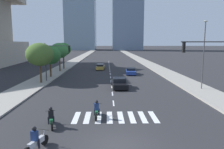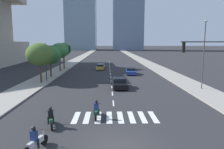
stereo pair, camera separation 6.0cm
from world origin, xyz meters
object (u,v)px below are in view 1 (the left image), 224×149
Objects in this scene: sedan_blue_0 at (131,71)px; sedan_gold_2 at (100,67)px; sedan_black_1 at (119,83)px; traffic_signal_far at (55,55)px; motorcycle_third at (51,119)px; street_lamp_east at (204,50)px; street_tree_nearest at (40,55)px; motorcycle_trailing at (97,111)px; motorcycle_lead at (36,141)px; street_tree_third at (59,51)px; traffic_signal_near at (215,61)px; street_tree_second at (50,55)px; street_tree_fourth at (63,49)px.

sedan_blue_0 is 0.95× the size of sedan_gold_2.
traffic_signal_far is (-9.58, 4.67, 3.49)m from sedan_black_1.
motorcycle_third is 0.23× the size of street_lamp_east.
street_tree_nearest reaches higher than sedan_black_1.
sedan_black_1 reaches higher than sedan_blue_0.
motorcycle_trailing is at bearing -66.21° from traffic_signal_far.
motorcycle_third is 0.34× the size of street_tree_nearest.
motorcycle_lead is 0.36× the size of street_tree_third.
traffic_signal_near reaches higher than sedan_blue_0.
sedan_black_1 is 0.53× the size of street_lamp_east.
motorcycle_trailing is 16.96m from street_lamp_east.
street_tree_fourth is at bearing 90.00° from street_tree_second.
street_tree_third is (-11.42, 16.02, 3.77)m from sedan_black_1.
traffic_signal_far is (-7.10, 16.11, 3.51)m from motorcycle_trailing.
sedan_gold_2 is 31.82m from traffic_signal_near.
street_tree_third is (-14.36, 4.00, 3.80)m from sedan_blue_0.
sedan_gold_2 is at bearing 122.76° from street_lamp_east.
traffic_signal_far is at bearing 162.91° from street_lamp_east.
traffic_signal_far is 11.50m from street_tree_third.
traffic_signal_near is (13.29, 3.12, 3.90)m from motorcycle_third.
motorcycle_trailing is at bearing -74.19° from street_tree_fourth.
sedan_gold_2 is at bearing -70.17° from traffic_signal_near.
motorcycle_third is at bearing -70.72° from street_tree_nearest.
sedan_black_1 is (5.61, 16.65, 0.02)m from motorcycle_lead.
sedan_black_1 is at bearing -9.66° from sedan_blue_0.
street_tree_second reaches higher than motorcycle_lead.
street_tree_nearest is at bearing -90.00° from street_tree_fourth.
motorcycle_trailing reaches higher than sedan_black_1.
traffic_signal_near is at bearing -34.93° from street_tree_nearest.
street_lamp_east is (2.92, 8.52, 0.55)m from traffic_signal_near.
motorcycle_lead is at bearing -81.02° from street_tree_fourth.
motorcycle_trailing is 1.05× the size of motorcycle_third.
street_tree_second is at bearing 90.00° from street_tree_nearest.
traffic_signal_near is 35.67m from street_tree_fourth.
street_tree_second is (-5.74, 21.90, 3.28)m from motorcycle_third.
street_tree_second is (-8.31, -10.93, 3.28)m from sedan_gold_2.
street_tree_nearest is 1.01× the size of street_tree_third.
street_tree_fourth is (-8.31, 0.46, 3.94)m from sedan_gold_2.
sedan_blue_0 is at bearing 12.83° from street_tree_second.
traffic_signal_near is (7.60, -10.03, 3.88)m from sedan_black_1.
motorcycle_lead reaches higher than sedan_blue_0.
street_tree_fourth reaches higher than sedan_gold_2.
sedan_blue_0 is at bearing 1.93° from motorcycle_lead.
street_lamp_east is at bearing -44.61° from street_tree_fourth.
motorcycle_trailing reaches higher than sedan_blue_0.
street_tree_third is (-8.94, 27.46, 3.79)m from motorcycle_trailing.
sedan_blue_0 is 0.75× the size of street_tree_nearest.
street_tree_third is at bearing -53.85° from traffic_signal_near.
sedan_gold_2 is 0.54× the size of street_lamp_east.
traffic_signal_far reaches higher than street_tree_second.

